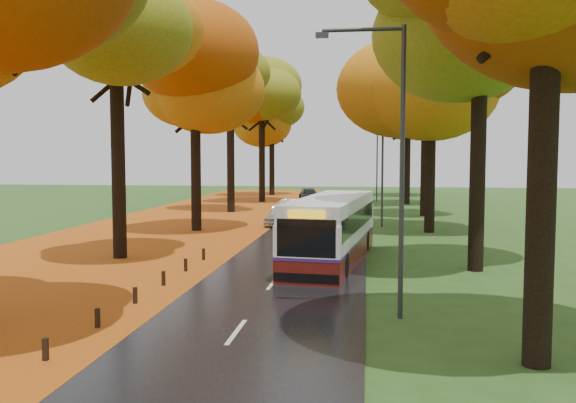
% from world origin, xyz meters
% --- Properties ---
extents(road, '(6.50, 90.00, 0.04)m').
position_xyz_m(road, '(0.00, 25.00, 0.02)').
color(road, black).
rests_on(road, ground).
extents(centre_line, '(0.12, 90.00, 0.01)m').
position_xyz_m(centre_line, '(0.00, 25.00, 0.04)').
color(centre_line, silver).
rests_on(centre_line, road).
extents(leaf_verge, '(12.00, 90.00, 0.02)m').
position_xyz_m(leaf_verge, '(-9.00, 25.00, 0.01)').
color(leaf_verge, '#962D0D').
rests_on(leaf_verge, ground).
extents(leaf_drift, '(0.90, 90.00, 0.01)m').
position_xyz_m(leaf_drift, '(-3.05, 25.00, 0.04)').
color(leaf_drift, '#B26712').
rests_on(leaf_drift, road).
extents(trees_left, '(9.20, 74.00, 13.88)m').
position_xyz_m(trees_left, '(-7.18, 27.06, 9.53)').
color(trees_left, black).
rests_on(trees_left, ground).
extents(trees_right, '(9.30, 74.20, 13.96)m').
position_xyz_m(trees_right, '(7.19, 26.91, 9.69)').
color(trees_right, black).
rests_on(trees_right, ground).
extents(bollard_row, '(0.11, 23.51, 0.52)m').
position_xyz_m(bollard_row, '(-3.70, 4.70, 0.26)').
color(bollard_row, black).
rests_on(bollard_row, ground).
extents(streetlamp_near, '(2.45, 0.18, 8.00)m').
position_xyz_m(streetlamp_near, '(3.95, 8.00, 4.71)').
color(streetlamp_near, '#333538').
rests_on(streetlamp_near, ground).
extents(streetlamp_mid, '(2.45, 0.18, 8.00)m').
position_xyz_m(streetlamp_mid, '(3.95, 30.00, 4.71)').
color(streetlamp_mid, '#333538').
rests_on(streetlamp_mid, ground).
extents(streetlamp_far, '(2.45, 0.18, 8.00)m').
position_xyz_m(streetlamp_far, '(3.95, 52.00, 4.71)').
color(streetlamp_far, '#333538').
rests_on(streetlamp_far, ground).
extents(bus, '(3.54, 10.54, 2.72)m').
position_xyz_m(bus, '(1.80, 16.76, 1.47)').
color(bus, '#57120D').
rests_on(bus, road).
extents(car_white, '(2.11, 3.84, 1.24)m').
position_xyz_m(car_white, '(-2.13, 29.52, 0.66)').
color(car_white, silver).
rests_on(car_white, road).
extents(car_silver, '(2.43, 4.10, 1.28)m').
position_xyz_m(car_silver, '(-2.35, 35.24, 0.68)').
color(car_silver, '#B0B2B8').
rests_on(car_silver, road).
extents(car_dark, '(2.62, 4.48, 1.22)m').
position_xyz_m(car_dark, '(-2.35, 50.20, 0.65)').
color(car_dark, black).
rests_on(car_dark, road).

